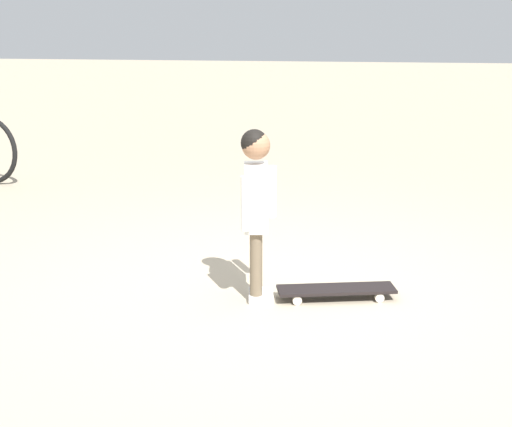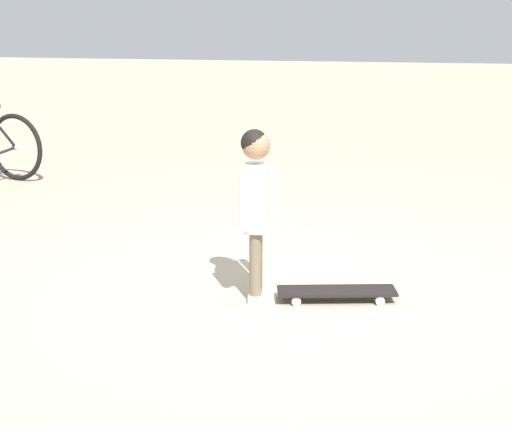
% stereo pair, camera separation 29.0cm
% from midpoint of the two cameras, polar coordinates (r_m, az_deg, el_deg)
% --- Properties ---
extents(ground_plane, '(50.00, 50.00, 0.00)m').
position_cam_midpoint_polar(ground_plane, '(5.02, 3.47, -5.58)').
color(ground_plane, tan).
extents(child_person, '(0.21, 0.39, 1.06)m').
position_cam_midpoint_polar(child_person, '(4.65, 1.80, 1.26)').
color(child_person, brown).
rests_on(child_person, ground).
extents(skateboard, '(0.75, 0.36, 0.07)m').
position_cam_midpoint_polar(skateboard, '(4.84, 7.65, -5.72)').
color(skateboard, black).
rests_on(skateboard, ground).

